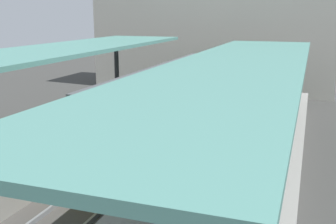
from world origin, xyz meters
TOP-DOWN VIEW (x-y plane):
  - ground_plane at (0.00, 0.00)m, footprint 80.00×80.00m
  - platform_left at (-3.80, 0.00)m, footprint 4.40×28.00m
  - platform_right at (3.80, 0.00)m, footprint 4.40×28.00m
  - track_ballast at (0.00, 0.00)m, footprint 3.20×28.00m
  - rail_near_side at (-0.72, 0.00)m, footprint 0.08×28.00m
  - rail_far_side at (0.72, 0.00)m, footprint 0.08×28.00m
  - commuter_train at (0.00, 5.78)m, footprint 2.78×15.02m
  - canopy_left at (-3.80, 1.40)m, footprint 4.18×21.00m
  - canopy_right at (3.80, 1.40)m, footprint 4.18×21.00m
  - platform_bench at (3.81, -1.19)m, footprint 1.40×0.41m
  - platform_sign at (2.66, 5.70)m, footprint 0.90×0.08m
  - litter_bin at (2.28, 3.31)m, footprint 0.44×0.44m
  - passenger_near_bench at (3.48, 3.08)m, footprint 0.36×0.36m
  - passenger_mid_platform at (4.45, 5.29)m, footprint 0.36×0.36m
  - station_building_backdrop at (-1.34, 20.00)m, footprint 18.00×6.00m

SIDE VIEW (x-z plane):
  - ground_plane at x=0.00m, z-range 0.00..0.00m
  - track_ballast at x=0.00m, z-range 0.00..0.20m
  - rail_near_side at x=-0.72m, z-range 0.20..0.34m
  - rail_far_side at x=0.72m, z-range 0.20..0.34m
  - platform_left at x=-3.80m, z-range 0.00..1.00m
  - platform_right at x=3.80m, z-range 0.00..1.00m
  - litter_bin at x=2.28m, z-range 1.00..1.80m
  - platform_bench at x=3.81m, z-range 1.03..1.89m
  - commuter_train at x=0.00m, z-range 0.18..3.28m
  - passenger_mid_platform at x=4.45m, z-range 1.03..2.65m
  - passenger_near_bench at x=3.48m, z-range 1.03..2.77m
  - platform_sign at x=2.66m, z-range 1.52..3.73m
  - canopy_right at x=3.80m, z-range 2.48..5.69m
  - canopy_left at x=-3.80m, z-range 2.56..5.92m
  - station_building_backdrop at x=-1.34m, z-range 0.00..11.00m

